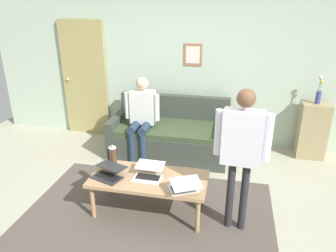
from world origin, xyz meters
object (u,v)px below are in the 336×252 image
at_px(person_seated, 141,114).
at_px(flower_vase, 319,93).
at_px(laptop_left, 148,174).
at_px(side_shelf, 312,130).
at_px(interior_door, 85,79).
at_px(laptop_right, 109,174).
at_px(french_press, 113,156).
at_px(person_standing, 242,144).
at_px(coffee_table, 149,181).
at_px(laptop_center, 184,186).
at_px(couch, 170,135).

bearing_deg(person_seated, flower_vase, -167.63).
bearing_deg(laptop_left, side_shelf, -138.11).
bearing_deg(interior_door, laptop_right, 120.60).
bearing_deg(interior_door, person_seated, 149.33).
bearing_deg(laptop_left, french_press, -21.23).
bearing_deg(laptop_right, flower_vase, -142.08).
bearing_deg(person_standing, side_shelf, -119.60).
bearing_deg(interior_door, coffee_table, 129.74).
height_order(coffee_table, laptop_left, laptop_left).
distance_m(laptop_center, french_press, 1.02).
bearing_deg(coffee_table, side_shelf, -137.97).
xyz_separation_m(couch, laptop_right, (0.38, 1.67, 0.20)).
xyz_separation_m(couch, side_shelf, (-2.21, -0.34, 0.14)).
height_order(coffee_table, laptop_center, laptop_center).
xyz_separation_m(side_shelf, person_standing, (1.14, 2.00, 0.57)).
distance_m(interior_door, laptop_left, 2.78).
xyz_separation_m(coffee_table, laptop_center, (-0.44, 0.18, 0.09)).
height_order(french_press, side_shelf, side_shelf).
height_order(laptop_left, person_standing, person_standing).
xyz_separation_m(interior_door, side_shelf, (-3.88, 0.19, -0.58)).
bearing_deg(couch, french_press, 72.48).
relative_size(laptop_center, laptop_right, 1.02).
xyz_separation_m(laptop_left, person_standing, (-1.00, 0.08, 0.51)).
bearing_deg(interior_door, side_shelf, 177.25).
xyz_separation_m(french_press, person_standing, (-1.51, 0.28, 0.43)).
relative_size(french_press, flower_vase, 0.62).
relative_size(interior_door, laptop_left, 6.18).
bearing_deg(laptop_left, laptop_center, 157.56).
bearing_deg(french_press, side_shelf, -146.91).
height_order(interior_door, coffee_table, interior_door).
bearing_deg(french_press, couch, -107.52).
distance_m(french_press, person_standing, 1.59).
height_order(laptop_right, french_press, french_press).
bearing_deg(laptop_left, person_seated, -70.58).
bearing_deg(coffee_table, person_standing, 175.57).
relative_size(couch, person_seated, 1.43).
height_order(interior_door, flower_vase, interior_door).
distance_m(laptop_right, person_seated, 1.46).
xyz_separation_m(interior_door, laptop_center, (-2.19, 2.29, -0.52)).
bearing_deg(interior_door, french_press, 123.09).
xyz_separation_m(laptop_left, flower_vase, (-2.14, -1.92, 0.54)).
height_order(laptop_center, side_shelf, side_shelf).
height_order(side_shelf, person_seated, person_seated).
height_order(couch, laptop_center, couch).
relative_size(laptop_left, french_press, 1.25).
distance_m(laptop_left, person_seated, 1.45).
distance_m(coffee_table, laptop_center, 0.48).
relative_size(interior_door, flower_vase, 4.79).
bearing_deg(laptop_center, interior_door, -46.22).
distance_m(person_standing, person_seated, 2.08).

